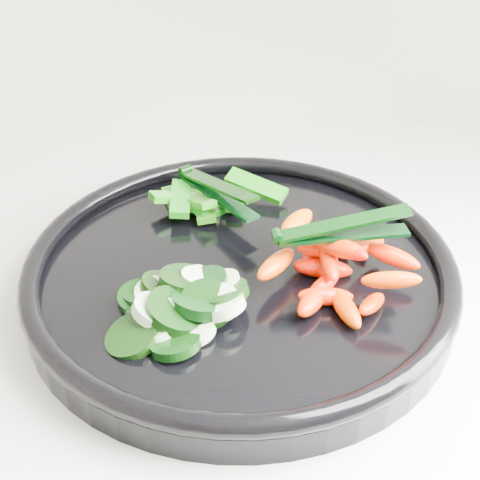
{
  "coord_description": "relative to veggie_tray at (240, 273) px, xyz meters",
  "views": [
    {
      "loc": [
        -0.51,
        1.2,
        1.31
      ],
      "look_at": [
        -0.49,
        1.66,
        0.99
      ],
      "focal_mm": 50.0,
      "sensor_mm": 36.0,
      "label": 1
    }
  ],
  "objects": [
    {
      "name": "cucumber_pile",
      "position": [
        -0.05,
        -0.05,
        0.01
      ],
      "size": [
        0.13,
        0.12,
        0.04
      ],
      "color": "black",
      "rests_on": "veggie_tray"
    },
    {
      "name": "pepper_pile",
      "position": [
        -0.03,
        0.1,
        0.01
      ],
      "size": [
        0.14,
        0.08,
        0.04
      ],
      "color": "#1B6809",
      "rests_on": "veggie_tray"
    },
    {
      "name": "veggie_tray",
      "position": [
        0.0,
        0.0,
        0.0
      ],
      "size": [
        0.46,
        0.46,
        0.04
      ],
      "color": "black",
      "rests_on": "counter"
    },
    {
      "name": "tong_carrot",
      "position": [
        0.08,
        -0.02,
        0.05
      ],
      "size": [
        0.11,
        0.03,
        0.02
      ],
      "color": "black",
      "rests_on": "carrot_pile"
    },
    {
      "name": "tong_pepper",
      "position": [
        -0.02,
        0.1,
        0.03
      ],
      "size": [
        0.08,
        0.1,
        0.02
      ],
      "color": "black",
      "rests_on": "pepper_pile"
    },
    {
      "name": "carrot_pile",
      "position": [
        0.08,
        -0.02,
        0.02
      ],
      "size": [
        0.15,
        0.15,
        0.05
      ],
      "color": "#EF1500",
      "rests_on": "veggie_tray"
    }
  ]
}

